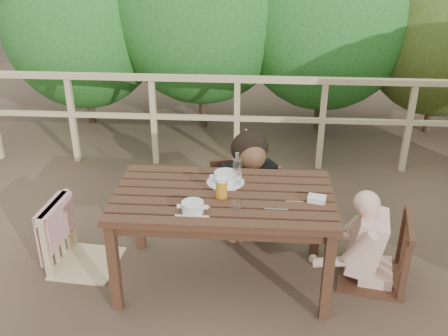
# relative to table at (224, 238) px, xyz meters

# --- Properties ---
(ground) EXTENTS (60.00, 60.00, 0.00)m
(ground) POSITION_rel_table_xyz_m (0.00, 0.00, -0.35)
(ground) COLOR brown
(ground) RESTS_ON ground
(table) EXTENTS (1.53, 0.86, 0.71)m
(table) POSITION_rel_table_xyz_m (0.00, 0.00, 0.00)
(table) COLOR #3C2316
(table) RESTS_ON ground
(chair_left) EXTENTS (0.53, 0.53, 0.99)m
(chair_left) POSITION_rel_table_xyz_m (-1.08, 0.10, 0.14)
(chair_left) COLOR #CFB483
(chair_left) RESTS_ON ground
(chair_far) EXTENTS (0.62, 0.62, 0.99)m
(chair_far) POSITION_rel_table_xyz_m (0.11, 0.83, 0.14)
(chair_far) COLOR #3C2316
(chair_far) RESTS_ON ground
(chair_right) EXTENTS (0.58, 0.58, 1.00)m
(chair_right) POSITION_rel_table_xyz_m (1.11, 0.09, 0.14)
(chair_right) COLOR #3C2316
(chair_right) RESTS_ON ground
(woman) EXTENTS (0.75, 0.83, 1.40)m
(woman) POSITION_rel_table_xyz_m (0.11, 0.85, 0.34)
(woman) COLOR black
(woman) RESTS_ON ground
(diner_right) EXTENTS (0.67, 0.58, 1.18)m
(diner_right) POSITION_rel_table_xyz_m (1.14, 0.09, 0.24)
(diner_right) COLOR beige
(diner_right) RESTS_ON ground
(railing) EXTENTS (5.60, 0.10, 1.01)m
(railing) POSITION_rel_table_xyz_m (0.00, 2.00, 0.15)
(railing) COLOR #CFB483
(railing) RESTS_ON ground
(soup_near) EXTENTS (0.25, 0.25, 0.08)m
(soup_near) POSITION_rel_table_xyz_m (-0.18, -0.25, 0.40)
(soup_near) COLOR white
(soup_near) RESTS_ON table
(soup_far) EXTENTS (0.28, 0.28, 0.09)m
(soup_far) POSITION_rel_table_xyz_m (0.00, 0.18, 0.40)
(soup_far) COLOR white
(soup_far) RESTS_ON table
(beer_glass) EXTENTS (0.08, 0.08, 0.16)m
(beer_glass) POSITION_rel_table_xyz_m (-0.01, -0.04, 0.43)
(beer_glass) COLOR gold
(beer_glass) RESTS_ON table
(bottle) EXTENTS (0.06, 0.06, 0.26)m
(bottle) POSITION_rel_table_xyz_m (0.09, 0.15, 0.49)
(bottle) COLOR silver
(bottle) RESTS_ON table
(tumbler) EXTENTS (0.07, 0.07, 0.08)m
(tumbler) POSITION_rel_table_xyz_m (0.10, -0.22, 0.40)
(tumbler) COLOR silver
(tumbler) RESTS_ON table
(butter_tub) EXTENTS (0.14, 0.11, 0.05)m
(butter_tub) POSITION_rel_table_xyz_m (0.64, -0.06, 0.38)
(butter_tub) COLOR white
(butter_tub) RESTS_ON table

